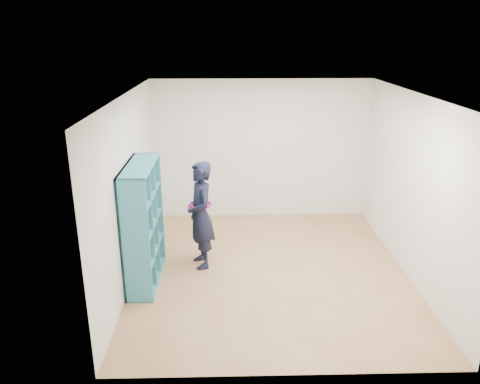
{
  "coord_description": "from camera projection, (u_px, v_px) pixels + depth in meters",
  "views": [
    {
      "loc": [
        -0.62,
        -6.22,
        3.4
      ],
      "look_at": [
        -0.44,
        0.3,
        1.15
      ],
      "focal_mm": 35.0,
      "sensor_mm": 36.0,
      "label": 1
    }
  ],
  "objects": [
    {
      "name": "wall_left",
      "position": [
        129.0,
        190.0,
        6.53
      ],
      "size": [
        0.02,
        4.5,
        2.6
      ],
      "primitive_type": "cube",
      "color": "silver",
      "rests_on": "floor"
    },
    {
      "name": "floor",
      "position": [
        270.0,
        271.0,
        7.0
      ],
      "size": [
        4.5,
        4.5,
        0.0
      ],
      "primitive_type": "plane",
      "color": "#986B45",
      "rests_on": "ground"
    },
    {
      "name": "wall_front",
      "position": [
        293.0,
        264.0,
        4.45
      ],
      "size": [
        4.0,
        0.02,
        2.6
      ],
      "primitive_type": "cube",
      "color": "silver",
      "rests_on": "floor"
    },
    {
      "name": "person",
      "position": [
        201.0,
        215.0,
        6.92
      ],
      "size": [
        0.55,
        0.68,
        1.63
      ],
      "rotation": [
        0.0,
        0.0,
        -1.26
      ],
      "color": "black",
      "rests_on": "floor"
    },
    {
      "name": "bookshelf",
      "position": [
        141.0,
        226.0,
        6.49
      ],
      "size": [
        0.38,
        1.29,
        1.72
      ],
      "color": "teal",
      "rests_on": "floor"
    },
    {
      "name": "wall_back",
      "position": [
        261.0,
        150.0,
        8.7
      ],
      "size": [
        4.0,
        0.02,
        2.6
      ],
      "primitive_type": "cube",
      "color": "silver",
      "rests_on": "floor"
    },
    {
      "name": "smartphone",
      "position": [
        189.0,
        207.0,
        6.92
      ],
      "size": [
        0.06,
        0.09,
        0.13
      ],
      "rotation": [
        0.48,
        0.0,
        0.59
      ],
      "color": "silver",
      "rests_on": "person"
    },
    {
      "name": "wall_right",
      "position": [
        412.0,
        187.0,
        6.63
      ],
      "size": [
        0.02,
        4.5,
        2.6
      ],
      "primitive_type": "cube",
      "color": "silver",
      "rests_on": "floor"
    },
    {
      "name": "ceiling",
      "position": [
        274.0,
        95.0,
        6.15
      ],
      "size": [
        4.5,
        4.5,
        0.0
      ],
      "primitive_type": "plane",
      "color": "white",
      "rests_on": "wall_back"
    }
  ]
}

